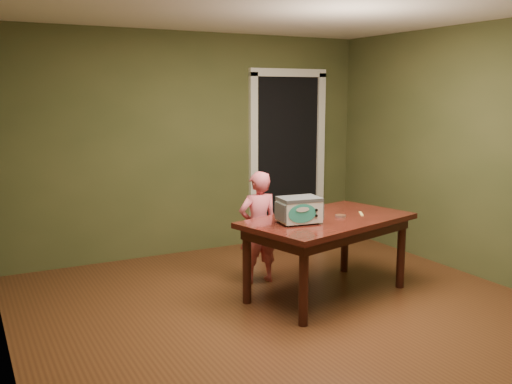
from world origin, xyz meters
The scene contains 8 objects.
floor centered at (0.00, 0.00, 0.00)m, with size 5.00×5.00×0.00m, color #582F19.
room_shell centered at (0.00, 0.00, 1.71)m, with size 4.52×5.02×2.61m.
doorway centered at (1.30, 2.78, 1.06)m, with size 1.10×0.66×2.25m.
dining_table centered at (0.54, 0.46, 0.65)m, with size 1.78×1.27×0.75m.
toy_oven centered at (0.18, 0.40, 0.88)m, with size 0.41×0.30×0.23m.
baking_pan centered at (0.66, 0.43, 0.76)m, with size 0.10×0.10×0.02m.
spatula centered at (0.92, 0.45, 0.75)m, with size 0.18×0.03×0.01m, color #E2C462.
child centered at (0.14, 1.10, 0.57)m, with size 0.41×0.27×1.14m, color #F06374.
Camera 1 is at (-2.47, -3.82, 1.90)m, focal length 40.00 mm.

